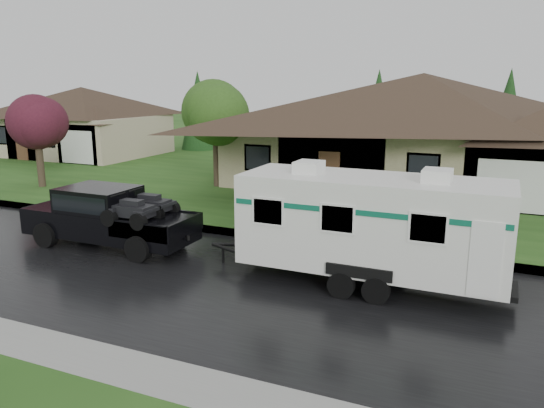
% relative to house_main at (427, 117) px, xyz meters
% --- Properties ---
extents(ground, '(140.00, 140.00, 0.00)m').
position_rel_house_main_xyz_m(ground, '(-2.29, -13.84, -3.59)').
color(ground, '#224A17').
rests_on(ground, ground).
extents(road, '(140.00, 8.00, 0.01)m').
position_rel_house_main_xyz_m(road, '(-2.29, -15.84, -3.59)').
color(road, black).
rests_on(road, ground).
extents(curb, '(140.00, 0.50, 0.15)m').
position_rel_house_main_xyz_m(curb, '(-2.29, -11.59, -3.52)').
color(curb, gray).
rests_on(curb, ground).
extents(lawn, '(140.00, 26.00, 0.15)m').
position_rel_house_main_xyz_m(lawn, '(-2.29, 1.16, -3.52)').
color(lawn, '#224A17').
rests_on(lawn, ground).
extents(house_main, '(19.44, 10.80, 6.90)m').
position_rel_house_main_xyz_m(house_main, '(0.00, 0.00, 0.00)').
color(house_main, gray).
rests_on(house_main, lawn).
extents(house_far, '(10.80, 8.64, 5.80)m').
position_rel_house_main_xyz_m(house_far, '(-24.07, 2.02, -0.62)').
color(house_far, tan).
rests_on(house_far, lawn).
extents(tree_left_green, '(3.27, 3.27, 5.42)m').
position_rel_house_main_xyz_m(tree_left_green, '(-9.52, -4.56, 0.32)').
color(tree_left_green, '#382B1E').
rests_on(tree_left_green, lawn).
extents(tree_red, '(2.83, 2.83, 4.68)m').
position_rel_house_main_xyz_m(tree_red, '(-17.61, -8.23, -0.20)').
color(tree_red, '#382B1E').
rests_on(tree_red, lawn).
extents(shrub_row, '(13.60, 1.00, 1.00)m').
position_rel_house_main_xyz_m(shrub_row, '(-0.29, -4.54, -2.94)').
color(shrub_row, '#143814').
rests_on(shrub_row, lawn).
extents(pickup_truck, '(5.88, 2.23, 1.96)m').
position_rel_house_main_xyz_m(pickup_truck, '(-8.15, -14.40, -2.54)').
color(pickup_truck, black).
rests_on(pickup_truck, ground).
extents(travel_trailer, '(7.25, 2.55, 3.25)m').
position_rel_house_main_xyz_m(travel_trailer, '(0.66, -14.40, -1.87)').
color(travel_trailer, white).
rests_on(travel_trailer, ground).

